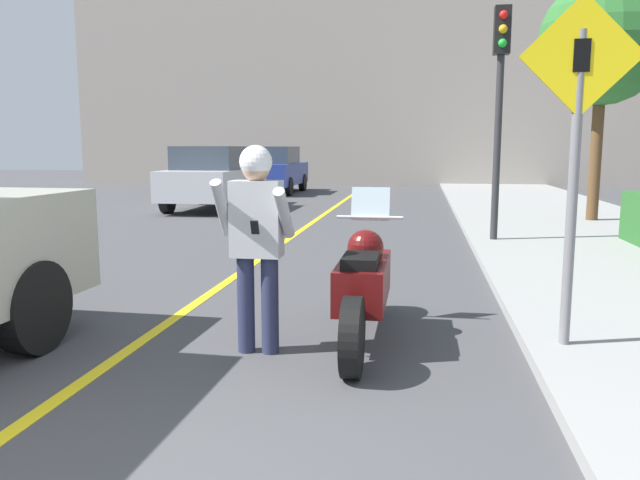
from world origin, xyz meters
TOP-DOWN VIEW (x-y plane):
  - road_center_line at (-0.60, 6.00)m, footprint 0.12×36.00m
  - building_backdrop at (0.00, 26.00)m, footprint 28.00×1.20m
  - motorcycle at (1.28, 3.19)m, footprint 0.62×2.32m
  - person_biker at (0.47, 2.74)m, footprint 0.59×0.46m
  - crossing_sign at (2.90, 3.02)m, footprint 0.91×0.08m
  - traffic_light at (3.00, 8.81)m, footprint 0.26×0.30m
  - street_tree at (5.41, 12.10)m, footprint 2.61×2.61m
  - parked_car_silver at (-3.72, 14.11)m, footprint 1.88×4.20m
  - parked_car_blue at (-3.55, 20.20)m, footprint 1.88×4.20m

SIDE VIEW (x-z plane):
  - road_center_line at x=-0.60m, z-range 0.00..0.01m
  - motorcycle at x=1.28m, z-range -0.14..1.14m
  - parked_car_silver at x=-3.72m, z-range 0.02..1.70m
  - parked_car_blue at x=-3.55m, z-range 0.02..1.70m
  - person_biker at x=0.47m, z-range 0.18..1.86m
  - crossing_sign at x=2.90m, z-range 0.38..3.06m
  - traffic_light at x=3.00m, z-range 0.84..4.65m
  - street_tree at x=5.41m, z-range 1.29..6.31m
  - building_backdrop at x=0.00m, z-range 0.00..9.04m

